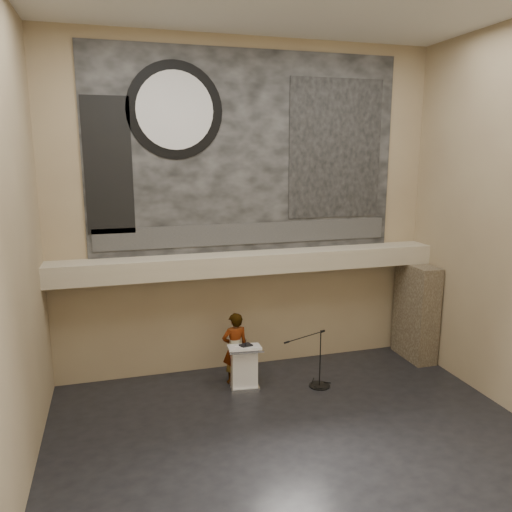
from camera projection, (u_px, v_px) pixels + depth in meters
name	position (u px, v px, depth m)	size (l,w,h in m)	color
floor	(300.00, 443.00, 10.01)	(10.00, 10.00, 0.00)	black
wall_back	(248.00, 210.00, 12.91)	(10.00, 0.02, 8.50)	#8C7759
wall_front	(439.00, 292.00, 5.38)	(10.00, 0.02, 8.50)	#8C7759
wall_left	(5.00, 248.00, 7.79)	(0.02, 8.00, 8.50)	#8C7759
soffit	(252.00, 262.00, 12.79)	(10.00, 0.80, 0.50)	tan
sprinkler_left	(190.00, 278.00, 12.37)	(0.04, 0.04, 0.06)	#B2893D
sprinkler_right	(321.00, 269.00, 13.32)	(0.04, 0.04, 0.06)	#B2893D
banner	(248.00, 153.00, 12.58)	(8.00, 0.05, 5.00)	black
banner_text_strip	(248.00, 234.00, 12.96)	(7.76, 0.02, 0.55)	#2E2E2E
banner_clock_rim	(175.00, 110.00, 11.85)	(2.30, 2.30, 0.02)	black
banner_clock_face	(175.00, 110.00, 11.84)	(1.84, 1.84, 0.02)	silver
banner_building_print	(336.00, 149.00, 13.17)	(2.60, 0.02, 3.60)	black
banner_brick_print	(108.00, 166.00, 11.69)	(1.10, 0.02, 3.20)	black
stone_pier	(416.00, 312.00, 13.95)	(0.60, 1.40, 2.70)	#443829
lectern	(244.00, 367.00, 12.26)	(0.84, 0.64, 1.14)	silver
binder	(246.00, 345.00, 12.13)	(0.28, 0.22, 0.04)	black
papers	(240.00, 347.00, 12.05)	(0.19, 0.26, 0.01)	silver
speaker_person	(235.00, 348.00, 12.47)	(0.67, 0.44, 1.84)	silver
mic_stand	(318.00, 378.00, 12.38)	(1.35, 0.71, 1.47)	black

